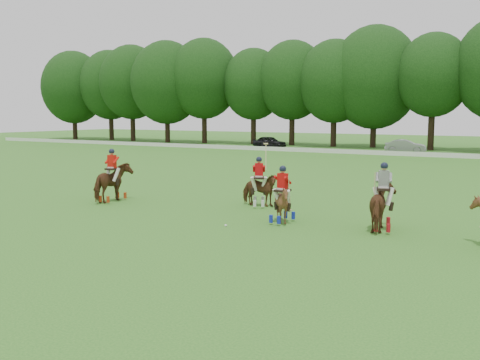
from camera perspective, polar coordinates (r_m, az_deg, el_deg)
The scene contains 10 objects.
ground at distance 18.78m, azimuth -8.86°, elevation -5.45°, with size 180.00×180.00×0.00m, color #29691E.
tree_line at distance 63.40m, azimuth 20.22°, elevation 10.45°, with size 117.98×14.32×14.75m.
boundary_rail at distance 53.61m, azimuth 17.68°, elevation 2.67°, with size 120.00×0.10×0.44m, color white.
car_left at distance 63.77m, azimuth 3.17°, elevation 4.08°, with size 1.64×4.08×1.39m, color black.
car_mid at distance 58.29m, azimuth 17.23°, elevation 3.47°, with size 1.44×4.14×1.36m, color gray.
polo_red_a at distance 25.27m, azimuth -13.44°, elevation -0.25°, with size 1.33×2.19×2.45m.
polo_red_b at distance 23.40m, azimuth 2.02°, elevation -0.97°, with size 1.86×1.77×2.73m.
polo_red_c at distance 19.90m, azimuth 4.55°, elevation -2.46°, with size 1.27×1.39×2.14m.
polo_stripe_a at distance 19.23m, azimuth 15.00°, elevation -2.68°, with size 1.39×2.16×2.38m.
polo_ball at distance 19.31m, azimuth -1.53°, elevation -4.88°, with size 0.09×0.09×0.09m, color white.
Camera 1 is at (11.61, -14.19, 4.06)m, focal length 40.00 mm.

